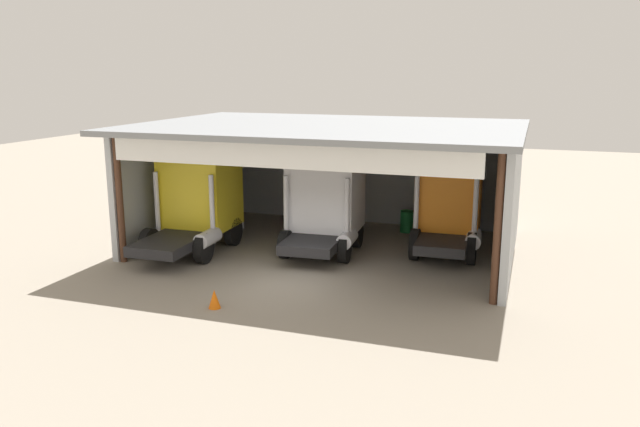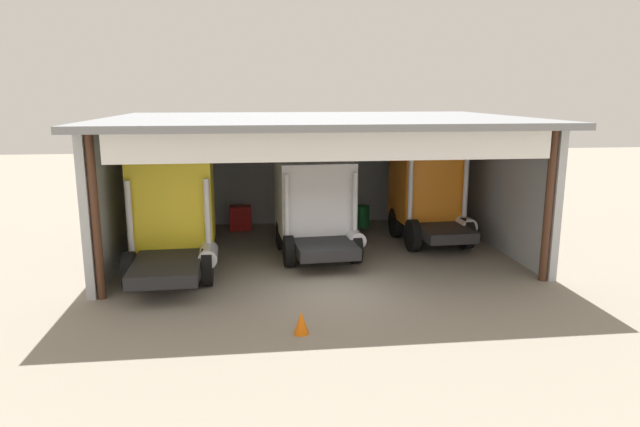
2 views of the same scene
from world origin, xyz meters
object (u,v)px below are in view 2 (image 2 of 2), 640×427
at_px(oil_drum, 363,216).
at_px(truck_white_yard_outside, 316,204).
at_px(tool_cart, 241,218).
at_px(traffic_cone, 301,323).
at_px(truck_yellow_center_right_bay, 173,212).
at_px(truck_orange_center_left_bay, 428,192).

bearing_deg(oil_drum, truck_white_yard_outside, -122.88).
xyz_separation_m(tool_cart, traffic_cone, (1.60, -10.69, -0.22)).
bearing_deg(traffic_cone, tool_cart, 98.52).
height_order(truck_yellow_center_right_bay, tool_cart, truck_yellow_center_right_bay).
distance_m(truck_yellow_center_right_bay, truck_orange_center_left_bay, 9.53).
bearing_deg(truck_yellow_center_right_bay, tool_cart, 67.59).
xyz_separation_m(truck_orange_center_left_bay, traffic_cone, (-5.57, -8.07, -1.64)).
bearing_deg(truck_yellow_center_right_bay, traffic_cone, -58.25).
distance_m(oil_drum, tool_cart, 5.14).
distance_m(truck_white_yard_outside, tool_cart, 4.91).
xyz_separation_m(truck_white_yard_outside, truck_orange_center_left_bay, (4.46, 1.26, 0.15)).
height_order(truck_white_yard_outside, truck_orange_center_left_bay, truck_orange_center_left_bay).
distance_m(tool_cart, traffic_cone, 10.82).
relative_size(truck_yellow_center_right_bay, oil_drum, 5.65).
relative_size(truck_yellow_center_right_bay, truck_white_yard_outside, 1.12).
bearing_deg(truck_orange_center_left_bay, tool_cart, 157.58).
bearing_deg(truck_orange_center_left_bay, traffic_cone, -126.92).
distance_m(truck_yellow_center_right_bay, tool_cart, 5.78).
xyz_separation_m(truck_yellow_center_right_bay, tool_cart, (1.99, 5.25, -1.40)).
relative_size(truck_orange_center_left_bay, oil_drum, 4.82).
distance_m(truck_white_yard_outside, traffic_cone, 7.05).
height_order(tool_cart, traffic_cone, tool_cart).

